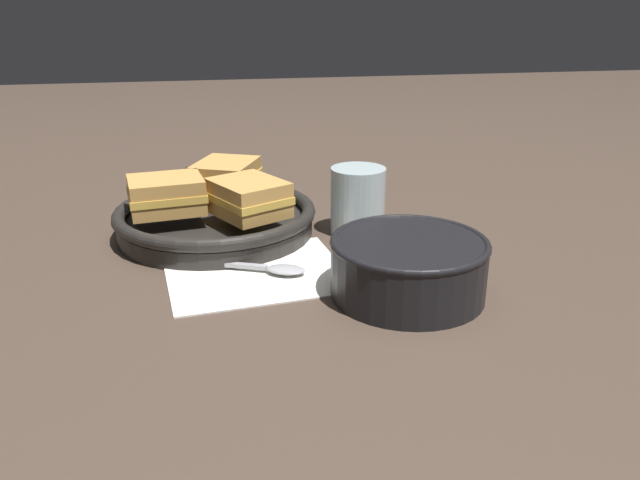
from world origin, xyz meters
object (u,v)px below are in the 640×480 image
(skillet, at_px, (216,219))
(drinking_glass, at_px, (358,201))
(soup_bowl, at_px, (408,263))
(sandwich_near_left, at_px, (226,177))
(sandwich_near_right, at_px, (166,195))
(spoon, at_px, (270,268))
(sandwich_far_left, at_px, (248,198))

(skillet, height_order, drinking_glass, drinking_glass)
(soup_bowl, bearing_deg, sandwich_near_left, 120.78)
(sandwich_near_left, xyz_separation_m, sandwich_near_right, (-0.08, -0.07, 0.00))
(sandwich_near_left, bearing_deg, spoon, -80.61)
(skillet, bearing_deg, soup_bowl, -50.39)
(sandwich_far_left, bearing_deg, sandwich_near_left, 101.56)
(soup_bowl, height_order, sandwich_near_left, sandwich_near_left)
(soup_bowl, relative_size, sandwich_near_left, 1.41)
(spoon, relative_size, sandwich_near_right, 1.31)
(soup_bowl, xyz_separation_m, spoon, (-0.14, 0.09, -0.03))
(skillet, bearing_deg, sandwich_far_left, -49.52)
(soup_bowl, bearing_deg, skillet, 129.61)
(sandwich_far_left, height_order, drinking_glass, drinking_glass)
(spoon, relative_size, sandwich_far_left, 1.14)
(soup_bowl, height_order, spoon, soup_bowl)
(sandwich_far_left, xyz_separation_m, drinking_glass, (0.15, 0.01, -0.02))
(spoon, distance_m, sandwich_far_left, 0.12)
(sandwich_near_right, bearing_deg, skillet, 13.45)
(sandwich_near_left, bearing_deg, soup_bowl, -59.22)
(skillet, relative_size, sandwich_near_left, 3.20)
(sandwich_near_right, xyz_separation_m, sandwich_far_left, (0.11, -0.04, 0.00))
(sandwich_near_left, distance_m, drinking_glass, 0.20)
(sandwich_near_right, height_order, drinking_glass, drinking_glass)
(spoon, bearing_deg, drinking_glass, 63.45)
(soup_bowl, height_order, skillet, soup_bowl)
(skillet, distance_m, sandwich_near_left, 0.08)
(spoon, xyz_separation_m, sandwich_near_right, (-0.12, 0.14, 0.06))
(skillet, height_order, sandwich_near_left, sandwich_near_left)
(spoon, bearing_deg, sandwich_near_right, 153.71)
(soup_bowl, xyz_separation_m, sandwich_far_left, (-0.16, 0.19, 0.03))
(sandwich_near_right, bearing_deg, sandwich_far_left, -18.44)
(spoon, bearing_deg, sandwich_near_left, 122.61)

